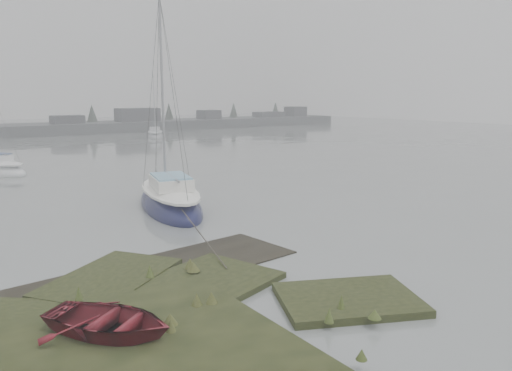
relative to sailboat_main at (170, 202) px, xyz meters
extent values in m
plane|color=slate|center=(-1.50, 18.02, -0.33)|extent=(160.00, 160.00, 0.00)
cube|color=#4C4F51|center=(24.50, 50.02, 0.27)|extent=(60.00, 8.00, 1.60)
cube|color=#424247|center=(8.50, 49.02, 1.07)|extent=(4.00, 3.00, 2.20)
cube|color=#424247|center=(18.50, 49.02, 1.47)|extent=(6.00, 3.00, 3.00)
cube|color=#424247|center=(30.50, 49.02, 1.22)|extent=(3.00, 3.00, 2.50)
cube|color=#424247|center=(42.50, 49.02, 0.97)|extent=(5.00, 3.00, 2.00)
cube|color=#424247|center=(48.50, 49.02, 1.37)|extent=(3.00, 3.00, 2.80)
cone|color=#384238|center=(12.50, 51.02, 1.87)|extent=(2.00, 2.00, 3.50)
cone|color=#384238|center=(24.50, 51.02, 1.87)|extent=(2.00, 2.00, 3.50)
cone|color=#384238|center=(36.50, 51.02, 1.87)|extent=(2.00, 2.00, 3.50)
cone|color=#384238|center=(45.50, 51.02, 1.87)|extent=(2.00, 2.00, 3.50)
ellipsoid|color=#11133A|center=(0.00, 0.02, -0.20)|extent=(4.18, 7.87, 1.82)
ellipsoid|color=white|center=(0.00, 0.02, 0.53)|extent=(3.47, 6.82, 0.51)
cube|color=white|center=(-0.07, -0.30, 0.98)|extent=(2.17, 2.88, 0.54)
cube|color=#7AABC7|center=(-0.07, -0.30, 1.28)|extent=(2.02, 2.65, 0.09)
cylinder|color=#939399|center=(0.23, 0.95, 5.19)|extent=(0.12, 0.12, 8.57)
cylinder|color=#939399|center=(-0.12, -0.50, 1.28)|extent=(0.81, 2.94, 0.10)
ellipsoid|color=#A4A8AE|center=(15.98, 37.38, -0.23)|extent=(4.26, 6.05, 1.41)
ellipsoid|color=white|center=(15.98, 37.38, 0.33)|extent=(3.59, 5.21, 0.40)
cube|color=white|center=(15.87, 37.15, 0.68)|extent=(1.99, 2.33, 0.41)
cube|color=#A7ACB3|center=(15.87, 37.15, 0.91)|extent=(1.84, 2.15, 0.07)
cylinder|color=#939399|center=(16.30, 38.05, 3.94)|extent=(0.09, 0.09, 6.63)
cylinder|color=#939399|center=(15.79, 37.00, 0.91)|extent=(1.09, 2.12, 0.07)
cube|color=silver|center=(-0.12, 46.95, 0.57)|extent=(1.81, 1.17, 0.37)
cube|color=#AFB4BA|center=(-0.12, 46.95, 0.78)|extent=(1.66, 1.09, 0.06)
cylinder|color=#939399|center=(0.02, 46.96, 0.78)|extent=(2.06, 0.14, 0.07)
imported|color=maroon|center=(-6.74, -10.98, 0.20)|extent=(3.41, 3.60, 0.61)
camera|label=1|loc=(-9.95, -20.97, 4.99)|focal=35.00mm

